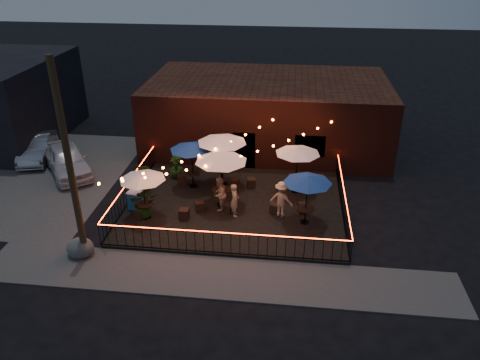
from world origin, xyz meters
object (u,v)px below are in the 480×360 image
object	(u,v)px
utility_pole	(70,167)
cafe_table_3	(222,139)
cafe_table_0	(142,177)
boulder	(80,248)
cafe_table_1	(191,147)
cafe_table_2	(221,158)
cafe_table_4	(308,180)
cooler	(135,200)
cafe_table_5	(298,151)

from	to	relation	value
utility_pole	cafe_table_3	distance (m)	8.08
cafe_table_0	cafe_table_3	xyz separation A→B (m)	(2.94, 3.57, 0.42)
cafe_table_0	cafe_table_3	size ratio (longest dim) A/B	0.82
boulder	cafe_table_0	bearing A→B (deg)	58.20
utility_pole	cafe_table_0	xyz separation A→B (m)	(1.60, 2.97, -1.80)
cafe_table_0	cafe_table_1	xyz separation A→B (m)	(1.48, 3.20, 0.10)
cafe_table_2	boulder	size ratio (longest dim) A/B	3.16
utility_pole	cafe_table_4	world-z (taller)	utility_pole
cafe_table_2	cooler	xyz separation A→B (m)	(-3.91, -0.79, -1.98)
cafe_table_1	cafe_table_2	distance (m)	2.44
boulder	utility_pole	bearing A→B (deg)	-13.06
cafe_table_4	cafe_table_5	bearing A→B (deg)	98.83
cafe_table_1	boulder	distance (m)	7.21
cafe_table_1	boulder	bearing A→B (deg)	-118.28
cooler	cafe_table_2	bearing A→B (deg)	21.37
cafe_table_0	cafe_table_4	world-z (taller)	cafe_table_4
cafe_table_2	cafe_table_3	distance (m)	2.09
cafe_table_2	boulder	world-z (taller)	cafe_table_2
utility_pole	cafe_table_2	distance (m)	6.72
cafe_table_1	cafe_table_5	world-z (taller)	cafe_table_5
cafe_table_4	cafe_table_2	bearing A→B (deg)	164.28
cafe_table_1	boulder	xyz separation A→B (m)	(-3.29, -6.12, -1.92)
cafe_table_3	cooler	bearing A→B (deg)	-141.87
cafe_table_2	cafe_table_3	size ratio (longest dim) A/B	1.14
cafe_table_0	cafe_table_1	distance (m)	3.53
cafe_table_3	boulder	size ratio (longest dim) A/B	2.77
cafe_table_0	boulder	size ratio (longest dim) A/B	2.27
cafe_table_1	cooler	bearing A→B (deg)	-131.22
cafe_table_1	cafe_table_0	bearing A→B (deg)	-114.85
cafe_table_2	cafe_table_1	bearing A→B (deg)	135.37
cafe_table_0	cafe_table_2	world-z (taller)	cafe_table_2
utility_pole	cafe_table_2	world-z (taller)	utility_pole
cafe_table_0	cafe_table_4	size ratio (longest dim) A/B	0.97
cafe_table_2	cafe_table_3	bearing A→B (deg)	97.48
cafe_table_0	cafe_table_3	bearing A→B (deg)	50.52
cafe_table_0	cooler	distance (m)	1.89
cafe_table_3	cafe_table_2	bearing A→B (deg)	-82.52
cafe_table_0	cafe_table_1	bearing A→B (deg)	65.15
utility_pole	cafe_table_5	xyz separation A→B (m)	(8.24, 6.23, -1.66)
cafe_table_1	cafe_table_4	bearing A→B (deg)	-26.54
cafe_table_4	boulder	bearing A→B (deg)	-159.47
utility_pole	cafe_table_3	xyz separation A→B (m)	(4.54, 6.54, -1.38)
cafe_table_3	cooler	xyz separation A→B (m)	(-3.64, -2.86, -2.03)
cafe_table_3	cafe_table_4	bearing A→B (deg)	-37.36
cafe_table_5	boulder	world-z (taller)	cafe_table_5
cafe_table_0	cafe_table_4	xyz separation A→B (m)	(7.08, 0.41, 0.06)
cafe_table_5	cafe_table_2	bearing A→B (deg)	-152.73
cafe_table_1	cooler	distance (m)	3.73
utility_pole	cafe_table_4	bearing A→B (deg)	21.26
utility_pole	cafe_table_3	world-z (taller)	utility_pole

